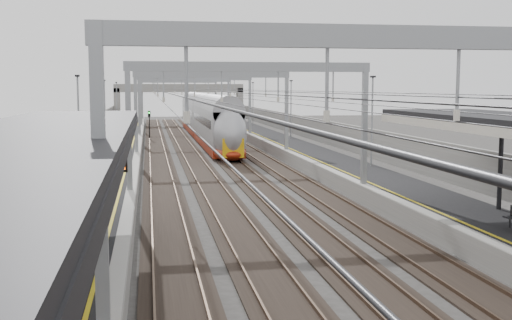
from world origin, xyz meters
name	(u,v)px	position (x,y,z in m)	size (l,w,h in m)	color
platform_left	(117,155)	(-8.00, 45.00, 0.50)	(4.00, 120.00, 1.00)	black
platform_right	(298,152)	(8.00, 45.00, 0.50)	(4.00, 120.00, 1.00)	black
tracks	(210,158)	(0.00, 45.00, 0.05)	(11.40, 140.00, 0.20)	black
overhead_line	(203,89)	(0.00, 51.62, 6.14)	(13.00, 140.00, 6.60)	gray
canopy_left	(20,143)	(-8.02, 2.99, 5.09)	(4.40, 30.00, 4.24)	black
overbridge	(179,93)	(0.00, 100.00, 5.31)	(22.00, 2.20, 6.90)	slate
wall_left	(79,143)	(-11.20, 45.00, 1.60)	(0.30, 120.00, 3.20)	slate
wall_right	(332,139)	(11.20, 45.00, 1.60)	(0.30, 120.00, 3.20)	slate
train	(207,122)	(1.50, 64.28, 2.19)	(2.83, 51.60, 4.47)	maroon
signal_green	(149,120)	(-5.20, 67.34, 2.42)	(0.32, 0.32, 3.48)	black
signal_red_near	(214,117)	(3.20, 73.13, 2.42)	(0.32, 0.32, 3.48)	black
signal_red_far	(235,119)	(5.40, 67.78, 2.42)	(0.32, 0.32, 3.48)	black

